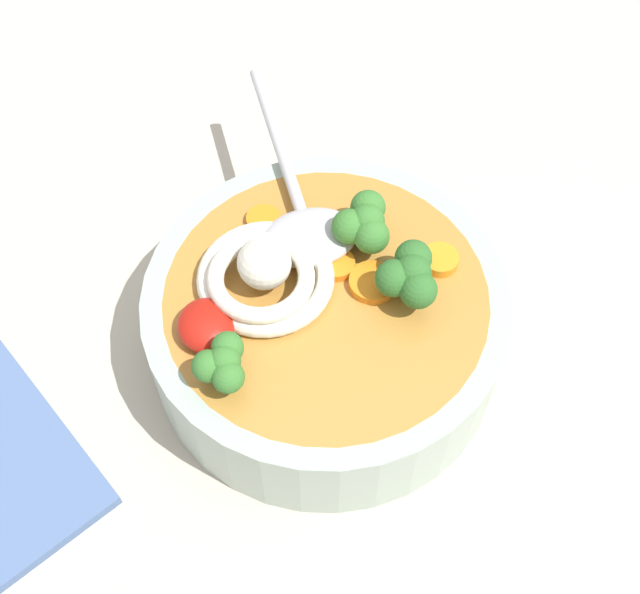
{
  "coord_description": "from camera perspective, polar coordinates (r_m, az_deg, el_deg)",
  "views": [
    {
      "loc": [
        29.98,
        -7.56,
        51.78
      ],
      "look_at": [
        3.06,
        -0.37,
        9.49
      ],
      "focal_mm": 48.17,
      "sensor_mm": 36.0,
      "label": 1
    }
  ],
  "objects": [
    {
      "name": "soup_bowl",
      "position": [
        0.53,
        -0.0,
        -1.84
      ],
      "size": [
        22.03,
        22.03,
        6.45
      ],
      "color": "#9EB2A3",
      "rests_on": "table_slab"
    },
    {
      "name": "carrot_slice_beside_noodles",
      "position": [
        0.52,
        1.1,
        2.18
      ],
      "size": [
        2.26,
        2.26,
        0.58
      ],
      "primitive_type": "cylinder",
      "color": "orange",
      "rests_on": "soup_bowl"
    },
    {
      "name": "noodle_pile",
      "position": [
        0.5,
        -3.74,
        1.51
      ],
      "size": [
        9.02,
        8.84,
        3.62
      ],
      "color": "silver",
      "rests_on": "soup_bowl"
    },
    {
      "name": "chili_sauce_dollop",
      "position": [
        0.49,
        -7.59,
        -1.87
      ],
      "size": [
        3.62,
        3.25,
        1.63
      ],
      "primitive_type": "ellipsoid",
      "color": "#B2190F",
      "rests_on": "soup_bowl"
    },
    {
      "name": "carrot_slice_extra_a",
      "position": [
        0.52,
        7.97,
        2.46
      ],
      "size": [
        2.26,
        2.26,
        0.69
      ],
      "primitive_type": "cylinder",
      "color": "orange",
      "rests_on": "soup_bowl"
    },
    {
      "name": "broccoli_floret_near_spoon",
      "position": [
        0.49,
        5.96,
        1.46
      ],
      "size": [
        4.31,
        3.71,
        3.41
      ],
      "color": "#7A9E60",
      "rests_on": "soup_bowl"
    },
    {
      "name": "soup_spoon",
      "position": [
        0.53,
        -1.48,
        5.05
      ],
      "size": [
        17.21,
        6.01,
        1.6
      ],
      "rotation": [
        0.0,
        0.0,
        3.14
      ],
      "color": "#B7B7BC",
      "rests_on": "soup_bowl"
    },
    {
      "name": "carrot_slice_right",
      "position": [
        0.51,
        3.53,
        0.97
      ],
      "size": [
        2.87,
        2.87,
        0.59
      ],
      "primitive_type": "cylinder",
      "color": "orange",
      "rests_on": "soup_bowl"
    },
    {
      "name": "broccoli_floret_rear",
      "position": [
        0.51,
        2.93,
        4.95
      ],
      "size": [
        4.21,
        3.62,
        3.33
      ],
      "color": "#7A9E60",
      "rests_on": "soup_bowl"
    },
    {
      "name": "carrot_slice_front",
      "position": [
        0.54,
        -3.78,
        5.14
      ],
      "size": [
        2.14,
        2.14,
        0.49
      ],
      "primitive_type": "cylinder",
      "color": "orange",
      "rests_on": "soup_bowl"
    },
    {
      "name": "table_slab",
      "position": [
        0.59,
        -0.42,
        -1.79
      ],
      "size": [
        114.82,
        114.82,
        3.05
      ],
      "primitive_type": "cube",
      "color": "#BCB29E",
      "rests_on": "ground"
    },
    {
      "name": "broccoli_floret_far",
      "position": [
        0.47,
        -6.52,
        -4.39
      ],
      "size": [
        3.55,
        3.06,
        2.81
      ],
      "color": "#7A9E60",
      "rests_on": "soup_bowl"
    }
  ]
}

